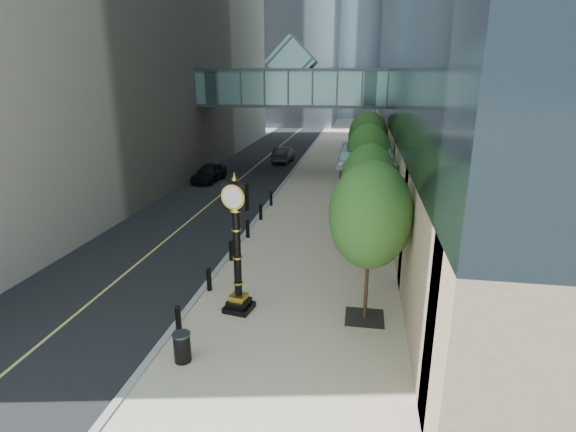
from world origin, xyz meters
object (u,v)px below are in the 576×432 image
(street_clock, at_px, (237,255))
(pedestrian, at_px, (371,222))
(trash_bin, at_px, (182,348))
(car_far, at_px, (283,154))
(car_near, at_px, (209,173))

(street_clock, relative_size, pedestrian, 3.01)
(trash_bin, bearing_deg, car_far, 94.68)
(trash_bin, bearing_deg, pedestrian, 64.47)
(car_near, bearing_deg, trash_bin, -66.63)
(pedestrian, height_order, car_far, pedestrian)
(street_clock, xyz_separation_m, car_far, (-3.65, 30.56, -1.49))
(trash_bin, bearing_deg, street_clock, 75.34)
(street_clock, xyz_separation_m, car_near, (-8.23, 20.63, -1.52))
(pedestrian, bearing_deg, street_clock, 58.20)
(pedestrian, bearing_deg, car_near, -44.23)
(pedestrian, height_order, car_near, pedestrian)
(pedestrian, relative_size, car_near, 0.39)
(street_clock, xyz_separation_m, pedestrian, (4.98, 8.91, -1.37))
(trash_bin, xyz_separation_m, pedestrian, (5.85, 12.25, 0.40))
(street_clock, bearing_deg, car_near, 122.70)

